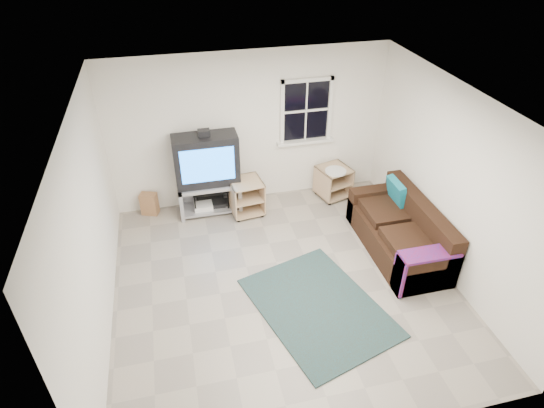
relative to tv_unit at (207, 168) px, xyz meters
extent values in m
plane|color=gray|center=(0.77, -2.02, -0.83)|extent=(4.60, 4.60, 0.00)
plane|color=white|center=(0.77, -2.02, 1.77)|extent=(4.60, 4.60, 0.00)
plane|color=white|center=(0.77, 0.28, 0.47)|extent=(4.60, 0.00, 4.60)
plane|color=white|center=(0.77, -4.32, 0.47)|extent=(4.60, 0.00, 4.60)
plane|color=white|center=(-1.53, -2.02, 0.47)|extent=(0.00, 4.60, 4.60)
plane|color=white|center=(3.07, -2.02, 0.47)|extent=(0.00, 4.60, 4.60)
cube|color=black|center=(1.72, 0.26, 0.72)|extent=(0.80, 0.01, 1.02)
cube|color=silver|center=(1.72, 0.24, 1.24)|extent=(0.88, 0.06, 0.06)
cube|color=silver|center=(1.72, 0.23, 0.17)|extent=(0.98, 0.14, 0.05)
cube|color=silver|center=(1.31, 0.24, 0.72)|extent=(0.06, 0.06, 1.10)
cube|color=silver|center=(2.13, 0.24, 0.72)|extent=(0.06, 0.06, 1.10)
cube|color=silver|center=(1.72, 0.25, 0.72)|extent=(0.78, 0.04, 0.04)
cube|color=#9E9EA6|center=(0.00, -0.01, -0.29)|extent=(1.02, 0.51, 0.06)
cube|color=#9E9EA6|center=(-0.48, -0.01, -0.54)|extent=(0.06, 0.51, 0.56)
cube|color=#9E9EA6|center=(0.48, -0.01, -0.54)|extent=(0.06, 0.51, 0.56)
cube|color=#9E9EA6|center=(0.00, -0.01, -0.76)|extent=(0.90, 0.47, 0.04)
cube|color=#9E9EA6|center=(0.00, 0.23, -0.54)|extent=(1.02, 0.04, 0.56)
cube|color=silver|center=(-0.12, -0.05, -0.69)|extent=(0.31, 0.25, 0.08)
cube|color=black|center=(0.23, -0.01, -0.70)|extent=(0.20, 0.18, 0.06)
cube|color=black|center=(0.00, -0.01, 0.16)|extent=(1.02, 0.43, 0.84)
cube|color=#1D75F6|center=(0.00, -0.23, 0.17)|extent=(0.84, 0.01, 0.57)
cube|color=black|center=(0.00, -0.01, 0.63)|extent=(0.18, 0.13, 0.10)
cylinder|color=black|center=(-0.26, -0.15, -0.24)|extent=(0.02, 0.02, 1.18)
cylinder|color=black|center=(0.29, -0.15, -0.24)|extent=(0.02, 0.02, 1.18)
cylinder|color=black|center=(-0.26, 0.24, -0.24)|extent=(0.02, 0.02, 1.18)
cylinder|color=black|center=(0.29, 0.24, -0.24)|extent=(0.02, 0.02, 1.18)
cube|color=black|center=(0.02, 0.04, -0.77)|extent=(0.59, 0.43, 0.02)
cube|color=black|center=(0.02, 0.04, -0.71)|extent=(0.46, 0.34, 0.10)
cube|color=black|center=(0.02, 0.04, -0.42)|extent=(0.59, 0.43, 0.02)
cube|color=black|center=(0.02, 0.04, -0.36)|extent=(0.46, 0.34, 0.10)
cube|color=black|center=(0.02, 0.04, -0.06)|extent=(0.59, 0.43, 0.02)
cube|color=black|center=(0.02, 0.04, 0.00)|extent=(0.46, 0.34, 0.10)
cube|color=black|center=(0.02, 0.04, 0.30)|extent=(0.59, 0.43, 0.02)
cube|color=tan|center=(0.59, -0.21, -0.22)|extent=(0.58, 0.58, 0.02)
cube|color=tan|center=(0.59, -0.21, -0.76)|extent=(0.58, 0.58, 0.02)
cube|color=tan|center=(0.34, -0.24, -0.49)|extent=(0.08, 0.52, 0.56)
cube|color=tan|center=(0.84, -0.18, -0.49)|extent=(0.08, 0.52, 0.56)
cube|color=tan|center=(0.56, 0.04, -0.49)|extent=(0.48, 0.08, 0.56)
cube|color=tan|center=(0.59, -0.21, -0.51)|extent=(0.53, 0.55, 0.02)
cylinder|color=black|center=(0.41, -0.44, -0.80)|extent=(0.05, 0.05, 0.05)
cylinder|color=black|center=(0.77, 0.02, -0.80)|extent=(0.05, 0.05, 0.05)
cube|color=tan|center=(2.19, -0.06, -0.27)|extent=(0.64, 0.64, 0.02)
cube|color=tan|center=(2.19, -0.06, -0.76)|extent=(0.64, 0.64, 0.02)
cube|color=tan|center=(1.95, -0.13, -0.52)|extent=(0.16, 0.50, 0.52)
cube|color=tan|center=(2.42, 0.00, -0.52)|extent=(0.16, 0.50, 0.52)
cube|color=tan|center=(2.12, 0.17, -0.52)|extent=(0.46, 0.15, 0.52)
cube|color=tan|center=(2.19, -0.06, -0.54)|extent=(0.58, 0.60, 0.02)
cylinder|color=black|center=(2.05, -0.31, -0.80)|extent=(0.05, 0.05, 0.05)
cylinder|color=black|center=(2.33, 0.19, -0.80)|extent=(0.05, 0.05, 0.05)
cylinder|color=silver|center=(2.16, -0.18, -0.24)|extent=(0.37, 0.37, 0.03)
cube|color=black|center=(2.61, -1.71, -0.63)|extent=(0.86, 1.92, 0.40)
cube|color=black|center=(2.93, -1.71, -0.22)|extent=(0.23, 1.92, 0.41)
cube|color=black|center=(2.61, -0.87, -0.53)|extent=(0.86, 0.23, 0.59)
cube|color=black|center=(2.61, -2.56, -0.53)|extent=(0.86, 0.23, 0.59)
cube|color=black|center=(2.54, -2.10, -0.36)|extent=(0.58, 0.69, 0.12)
cube|color=black|center=(2.54, -1.33, -0.36)|extent=(0.58, 0.69, 0.12)
cube|color=teal|center=(2.79, -1.19, -0.14)|extent=(0.19, 0.46, 0.40)
cube|color=#0E239C|center=(2.59, -2.56, -0.21)|extent=(0.79, 0.29, 0.04)
cube|color=#0E239C|center=(2.20, -2.56, -0.51)|extent=(0.04, 0.29, 0.56)
cube|color=#2F1E15|center=(1.09, -2.57, -0.82)|extent=(1.90, 2.26, 0.02)
cube|color=#9B6F45|center=(-1.00, 0.14, -0.63)|extent=(0.31, 0.25, 0.38)
camera|label=1|loc=(-0.46, -6.50, 3.63)|focal=30.00mm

